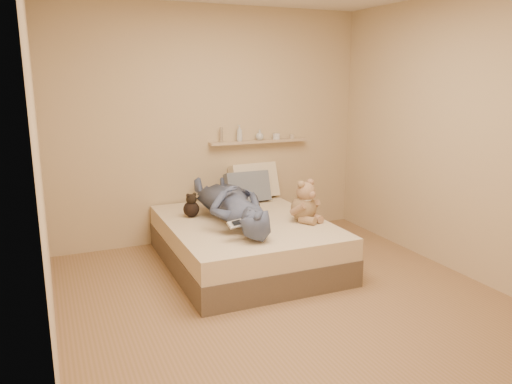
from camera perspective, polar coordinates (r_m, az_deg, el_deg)
name	(u,v)px	position (r m, az deg, el deg)	size (l,w,h in m)	color
room	(289,147)	(3.92, 3.77, 5.14)	(3.80, 3.80, 3.80)	#936C4C
bed	(245,242)	(5.00, -1.27, -5.77)	(1.50, 1.90, 0.45)	brown
game_console	(236,224)	(4.31, -2.25, -3.65)	(0.18, 0.12, 0.06)	silver
teddy_bear	(305,204)	(4.90, 5.62, -1.38)	(0.33, 0.34, 0.42)	#8E744E
dark_plush	(191,207)	(5.08, -7.40, -1.66)	(0.16, 0.16, 0.25)	black
pillow_cream	(254,181)	(5.80, -0.23, 1.24)	(0.55, 0.16, 0.40)	beige
pillow_grey	(247,187)	(5.62, -0.99, 0.55)	(0.50, 0.14, 0.34)	slate
person	(231,203)	(4.87, -2.90, -1.21)	(0.57, 1.58, 0.38)	#454D6C
wall_shelf	(259,141)	(5.83, 0.35, 5.80)	(1.20, 0.12, 0.03)	tan
shelf_bottles	(255,135)	(5.80, -0.07, 6.58)	(0.94, 0.10, 0.19)	silver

